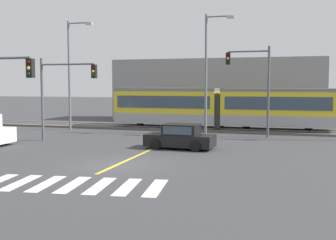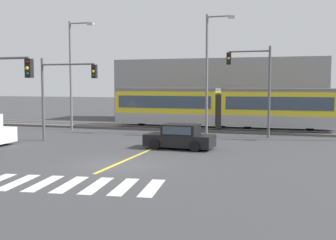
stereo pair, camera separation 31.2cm
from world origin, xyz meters
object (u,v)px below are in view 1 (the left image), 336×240
sedan_crossing (180,137)px  traffic_light_far_right (255,78)px  traffic_light_mid_left (61,86)px  light_rail_tram (220,107)px  street_lamp_centre (208,67)px  street_lamp_west (71,69)px

sedan_crossing → traffic_light_far_right: (3.80, 7.10, 3.70)m
traffic_light_far_right → traffic_light_mid_left: bearing=-152.9°
light_rail_tram → sedan_crossing: 11.00m
sedan_crossing → traffic_light_far_right: 8.87m
sedan_crossing → street_lamp_centre: 9.16m
traffic_light_far_right → street_lamp_centre: street_lamp_centre is taller
traffic_light_mid_left → street_lamp_centre: (8.77, 7.18, 1.45)m
light_rail_tram → sedan_crossing: (-0.56, -10.90, -1.35)m
light_rail_tram → street_lamp_west: (-12.28, -3.26, 3.21)m
traffic_light_far_right → street_lamp_west: bearing=178.0°
street_lamp_west → sedan_crossing: bearing=-33.1°
traffic_light_mid_left → traffic_light_far_right: bearing=27.1°
traffic_light_mid_left → street_lamp_centre: 11.43m
light_rail_tram → traffic_light_mid_left: (-9.19, -10.15, 1.78)m
traffic_light_mid_left → street_lamp_west: (-3.10, 6.89, 1.43)m
sedan_crossing → street_lamp_west: (-11.72, 7.64, 4.55)m
sedan_crossing → traffic_light_mid_left: 9.20m
sedan_crossing → traffic_light_mid_left: (-8.62, 0.75, 3.13)m
sedan_crossing → street_lamp_centre: street_lamp_centre is taller
traffic_light_far_right → traffic_light_mid_left: 13.97m
traffic_light_far_right → traffic_light_mid_left: (-12.42, -6.35, -0.58)m
light_rail_tram → sedan_crossing: size_ratio=4.30×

